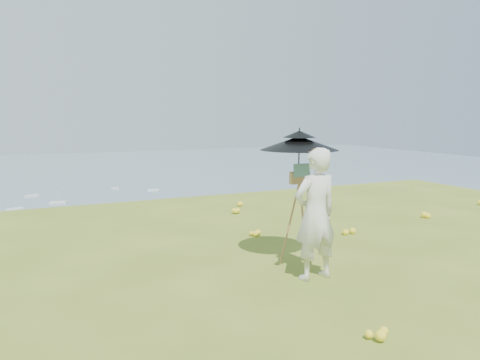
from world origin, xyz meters
name	(u,v)px	position (x,y,z in m)	size (l,w,h in m)	color
ground	(416,257)	(0.00, 0.00, 0.00)	(14.00, 14.00, 0.00)	#5D7521
shoreline_tier	(74,340)	(0.00, 75.00, -36.00)	(170.00, 28.00, 8.00)	gray
bay_water	(41,190)	(0.00, 240.00, -34.00)	(700.00, 700.00, 0.00)	slate
slope_trees	(107,312)	(0.00, 35.00, -15.00)	(110.00, 50.00, 6.00)	#244F17
harbor_town	(73,304)	(0.00, 75.00, -29.50)	(110.00, 22.00, 5.00)	silver
moored_boats	(8,226)	(-12.50, 161.00, -33.65)	(140.00, 140.00, 0.70)	silver
wildflowers	(405,250)	(0.00, 0.25, 0.06)	(10.00, 10.50, 0.12)	yellow
painter	(315,214)	(-2.09, -0.14, 0.94)	(0.68, 0.45, 1.88)	beige
field_easel	(299,215)	(-1.98, 0.46, 0.80)	(0.61, 0.61, 1.60)	#975E3F
sun_umbrella	(299,155)	(-1.98, 0.49, 1.72)	(1.19, 1.19, 0.82)	black
painter_cap	(317,151)	(-2.09, -0.14, 1.82)	(0.19, 0.22, 0.10)	#D2737C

